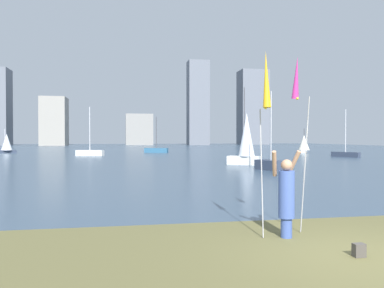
{
  "coord_description": "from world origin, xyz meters",
  "views": [
    {
      "loc": [
        -4.11,
        -6.07,
        2.05
      ],
      "look_at": [
        -0.91,
        11.53,
        1.75
      ],
      "focal_mm": 36.67,
      "sensor_mm": 36.0,
      "label": 1
    }
  ],
  "objects": [
    {
      "name": "ground",
      "position": [
        0.0,
        50.95,
        -0.06
      ],
      "size": [
        120.0,
        138.0,
        0.12
      ],
      "color": "brown"
    },
    {
      "name": "person",
      "position": [
        -0.77,
        1.45,
        0.88
      ],
      "size": [
        0.66,
        0.48,
        1.79
      ],
      "rotation": [
        0.0,
        0.0,
        -0.33
      ],
      "color": "#3F59A5",
      "rests_on": "ground"
    },
    {
      "name": "kite_flag_left",
      "position": [
        -1.25,
        1.36,
        3.11
      ],
      "size": [
        0.16,
        0.49,
        3.78
      ],
      "color": "#B2B2B7",
      "rests_on": "ground"
    },
    {
      "name": "kite_flag_right",
      "position": [
        -0.3,
        2.0,
        3.24
      ],
      "size": [
        0.16,
        0.76,
        3.82
      ],
      "color": "#B2B2B7",
      "rests_on": "ground"
    },
    {
      "name": "bag",
      "position": [
        -0.09,
        -0.01,
        0.12
      ],
      "size": [
        0.2,
        0.14,
        0.23
      ],
      "color": "#4C4742",
      "rests_on": "ground"
    },
    {
      "name": "sailboat_1",
      "position": [
        5.16,
        17.19,
        0.34
      ],
      "size": [
        1.62,
        2.29,
        4.95
      ],
      "color": "#333D51",
      "rests_on": "ground"
    },
    {
      "name": "sailboat_2",
      "position": [
        -7.53,
        38.94,
        0.4
      ],
      "size": [
        3.18,
        1.76,
        5.44
      ],
      "color": "silver",
      "rests_on": "ground"
    },
    {
      "name": "sailboat_3",
      "position": [
        -18.91,
        48.86,
        1.29
      ],
      "size": [
        2.73,
        1.82,
        3.18
      ],
      "color": "#333D51",
      "rests_on": "ground"
    },
    {
      "name": "sailboat_4",
      "position": [
        18.96,
        31.24,
        0.37
      ],
      "size": [
        1.88,
        2.97,
        4.97
      ],
      "color": "#333D51",
      "rests_on": "ground"
    },
    {
      "name": "sailboat_5",
      "position": [
        19.56,
        41.86,
        1.23
      ],
      "size": [
        2.1,
        2.77,
        3.23
      ],
      "color": "white",
      "rests_on": "ground"
    },
    {
      "name": "sailboat_6",
      "position": [
        0.59,
        46.8,
        0.35
      ],
      "size": [
        3.25,
        1.9,
        4.85
      ],
      "color": "#2D6084",
      "rests_on": "ground"
    },
    {
      "name": "sailboat_7",
      "position": [
        5.09,
        21.95,
        1.82
      ],
      "size": [
        2.55,
        2.16,
        5.78
      ],
      "color": "silver",
      "rests_on": "ground"
    },
    {
      "name": "skyline_tower_0",
      "position": [
        -33.89,
        101.59,
        9.82
      ],
      "size": [
        3.17,
        6.48,
        19.65
      ],
      "color": "slate",
      "rests_on": "ground"
    },
    {
      "name": "skyline_tower_1",
      "position": [
        -20.77,
        98.16,
        6.09
      ],
      "size": [
        6.16,
        7.94,
        12.18
      ],
      "color": "gray",
      "rests_on": "ground"
    },
    {
      "name": "skyline_tower_2",
      "position": [
        0.83,
        102.29,
        4.21
      ],
      "size": [
        7.32,
        5.35,
        8.42
      ],
      "color": "gray",
      "rests_on": "ground"
    },
    {
      "name": "skyline_tower_3",
      "position": [
        16.41,
        97.89,
        11.3
      ],
      "size": [
        5.53,
        4.86,
        22.61
      ],
      "color": "slate",
      "rests_on": "ground"
    },
    {
      "name": "skyline_tower_4",
      "position": [
        33.18,
        101.5,
        10.58
      ],
      "size": [
        7.88,
        6.31,
        21.16
      ],
      "color": "slate",
      "rests_on": "ground"
    }
  ]
}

